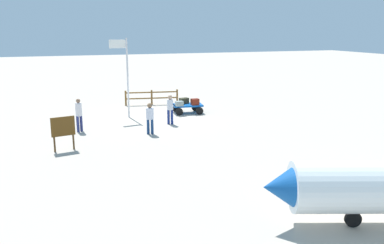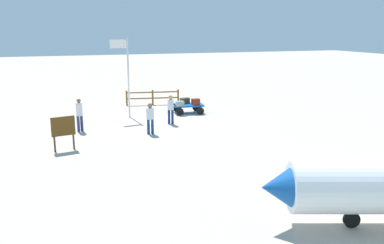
{
  "view_description": "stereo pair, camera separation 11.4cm",
  "coord_description": "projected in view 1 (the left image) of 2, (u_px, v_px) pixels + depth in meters",
  "views": [
    {
      "loc": [
        5.84,
        22.47,
        5.11
      ],
      "look_at": [
        -0.04,
        6.0,
        1.06
      ],
      "focal_mm": 37.8,
      "sensor_mm": 36.0,
      "label": 1
    },
    {
      "loc": [
        5.74,
        22.51,
        5.11
      ],
      "look_at": [
        -0.04,
        6.0,
        1.06
      ],
      "focal_mm": 37.8,
      "sensor_mm": 36.0,
      "label": 2
    }
  ],
  "objects": [
    {
      "name": "suitcase_grey",
      "position": [
        184.0,
        101.0,
        25.16
      ],
      "size": [
        0.61,
        0.47,
        0.35
      ],
      "color": "#3E3A21",
      "rests_on": "luggage_cart"
    },
    {
      "name": "suitcase_maroon",
      "position": [
        179.0,
        104.0,
        24.33
      ],
      "size": [
        0.49,
        0.33,
        0.29
      ],
      "color": "gray",
      "rests_on": "luggage_cart"
    },
    {
      "name": "suitcase_navy",
      "position": [
        195.0,
        102.0,
        24.69
      ],
      "size": [
        0.47,
        0.37,
        0.38
      ],
      "color": "maroon",
      "rests_on": "luggage_cart"
    },
    {
      "name": "wooden_fence",
      "position": [
        152.0,
        96.0,
        27.68
      ],
      "size": [
        3.6,
        0.7,
        1.02
      ],
      "color": "brown",
      "rests_on": "ground"
    },
    {
      "name": "worker_lead",
      "position": [
        170.0,
        107.0,
        21.94
      ],
      "size": [
        0.46,
        0.46,
        1.63
      ],
      "color": "navy",
      "rests_on": "ground"
    },
    {
      "name": "ground_plane",
      "position": [
        157.0,
        118.0,
        23.69
      ],
      "size": [
        120.0,
        120.0,
        0.0
      ],
      "primitive_type": "plane",
      "color": "#B8AA9A"
    },
    {
      "name": "worker_supervisor",
      "position": [
        79.0,
        113.0,
        20.33
      ],
      "size": [
        0.44,
        0.44,
        1.7
      ],
      "color": "navy",
      "rests_on": "ground"
    },
    {
      "name": "worker_trailing",
      "position": [
        150.0,
        116.0,
        19.85
      ],
      "size": [
        0.49,
        0.49,
        1.57
      ],
      "color": "navy",
      "rests_on": "ground"
    },
    {
      "name": "luggage_cart",
      "position": [
        187.0,
        107.0,
        24.96
      ],
      "size": [
        1.93,
        1.48,
        0.56
      ],
      "color": "#0C50AB",
      "rests_on": "ground"
    },
    {
      "name": "signboard",
      "position": [
        63.0,
        129.0,
        17.13
      ],
      "size": [
        0.99,
        0.26,
        1.49
      ],
      "color": "#4C3319",
      "rests_on": "ground"
    },
    {
      "name": "flagpole",
      "position": [
        125.0,
        71.0,
        23.21
      ],
      "size": [
        1.05,
        0.17,
        4.61
      ],
      "color": "silver",
      "rests_on": "ground"
    }
  ]
}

